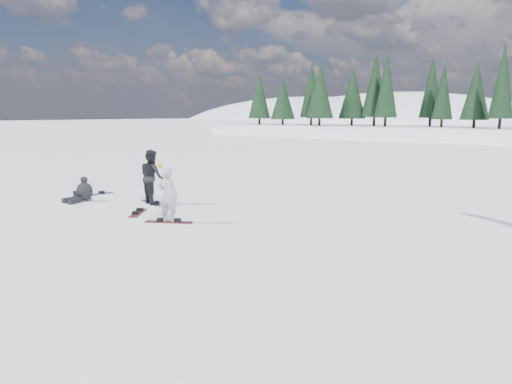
{
  "coord_description": "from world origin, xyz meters",
  "views": [
    {
      "loc": [
        13.76,
        -9.37,
        3.4
      ],
      "look_at": [
        4.38,
        1.56,
        1.1
      ],
      "focal_mm": 35.0,
      "sensor_mm": 36.0,
      "label": 1
    }
  ],
  "objects_px": {
    "snowboard_loose_a": "(96,194)",
    "snowboard_loose_b": "(138,213)",
    "gear_bag": "(80,195)",
    "snowboarder_man": "(152,177)",
    "snowboarder_woman": "(168,195)",
    "seated_rider": "(83,192)"
  },
  "relations": [
    {
      "from": "snowboarder_man",
      "to": "snowboard_loose_b",
      "type": "height_order",
      "value": "snowboarder_man"
    },
    {
      "from": "snowboard_loose_b",
      "to": "seated_rider",
      "type": "bearing_deg",
      "value": -130.6
    },
    {
      "from": "gear_bag",
      "to": "snowboarder_woman",
      "type": "bearing_deg",
      "value": -5.29
    },
    {
      "from": "snowboarder_woman",
      "to": "seated_rider",
      "type": "height_order",
      "value": "snowboarder_woman"
    },
    {
      "from": "snowboard_loose_a",
      "to": "snowboard_loose_b",
      "type": "distance_m",
      "value": 4.74
    },
    {
      "from": "seated_rider",
      "to": "snowboard_loose_a",
      "type": "distance_m",
      "value": 1.56
    },
    {
      "from": "gear_bag",
      "to": "snowboard_loose_a",
      "type": "height_order",
      "value": "gear_bag"
    },
    {
      "from": "seated_rider",
      "to": "gear_bag",
      "type": "distance_m",
      "value": 0.78
    },
    {
      "from": "gear_bag",
      "to": "snowboarder_man",
      "type": "bearing_deg",
      "value": 20.51
    },
    {
      "from": "gear_bag",
      "to": "snowboard_loose_a",
      "type": "distance_m",
      "value": 0.94
    },
    {
      "from": "snowboarder_woman",
      "to": "gear_bag",
      "type": "bearing_deg",
      "value": -29.29
    },
    {
      "from": "snowboard_loose_a",
      "to": "gear_bag",
      "type": "bearing_deg",
      "value": -157.82
    },
    {
      "from": "snowboarder_man",
      "to": "snowboard_loose_b",
      "type": "bearing_deg",
      "value": 142.28
    },
    {
      "from": "snowboard_loose_b",
      "to": "snowboarder_woman",
      "type": "bearing_deg",
      "value": 43.74
    },
    {
      "from": "snowboarder_man",
      "to": "gear_bag",
      "type": "xyz_separation_m",
      "value": [
        -3.14,
        -1.17,
        -0.87
      ]
    },
    {
      "from": "snowboard_loose_a",
      "to": "snowboard_loose_b",
      "type": "relative_size",
      "value": 1.0
    },
    {
      "from": "gear_bag",
      "to": "snowboard_loose_b",
      "type": "bearing_deg",
      "value": -4.56
    },
    {
      "from": "snowboard_loose_a",
      "to": "snowboarder_man",
      "type": "bearing_deg",
      "value": -81.74
    },
    {
      "from": "snowboarder_man",
      "to": "seated_rider",
      "type": "xyz_separation_m",
      "value": [
        -2.44,
        -1.44,
        -0.65
      ]
    },
    {
      "from": "seated_rider",
      "to": "snowboard_loose_b",
      "type": "height_order",
      "value": "seated_rider"
    },
    {
      "from": "snowboarder_woman",
      "to": "seated_rider",
      "type": "bearing_deg",
      "value": -27.25
    },
    {
      "from": "snowboard_loose_a",
      "to": "snowboard_loose_b",
      "type": "xyz_separation_m",
      "value": [
        4.58,
        -1.22,
        0.0
      ]
    }
  ]
}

